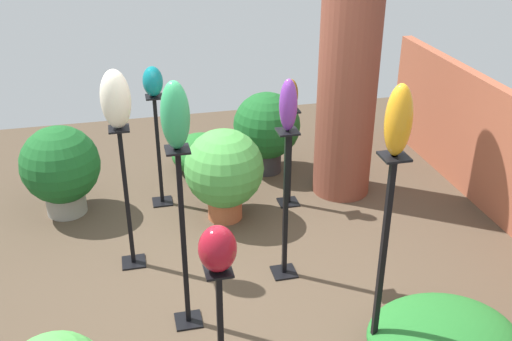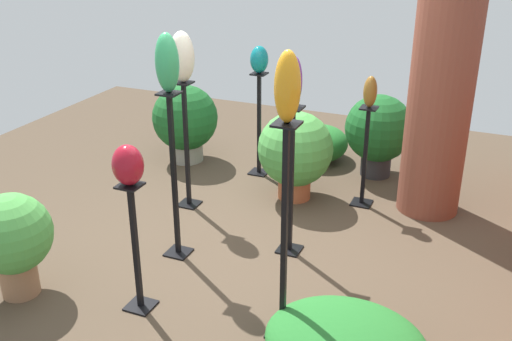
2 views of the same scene
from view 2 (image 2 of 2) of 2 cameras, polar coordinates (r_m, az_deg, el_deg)
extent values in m
plane|color=#4C3D2D|center=(5.29, -2.51, -7.33)|extent=(8.00, 8.00, 0.00)
cylinder|color=brown|center=(5.75, 17.25, 7.53)|extent=(0.59, 0.59, 2.46)
cube|color=black|center=(5.25, 3.19, -7.50)|extent=(0.20, 0.20, 0.01)
cube|color=black|center=(4.95, 3.36, -1.12)|extent=(0.04, 0.04, 1.30)
cube|color=black|center=(4.72, 3.54, 6.00)|extent=(0.16, 0.16, 0.02)
cube|color=black|center=(6.73, 0.29, -0.16)|extent=(0.20, 0.20, 0.01)
cube|color=black|center=(6.53, 0.30, 4.39)|extent=(0.04, 0.04, 1.15)
cube|color=black|center=(6.36, 0.31, 9.21)|extent=(0.16, 0.16, 0.02)
cube|color=black|center=(6.13, 10.01, -3.05)|extent=(0.20, 0.20, 0.01)
cube|color=black|center=(5.93, 10.35, 1.27)|extent=(0.04, 0.04, 1.01)
cube|color=black|center=(5.76, 10.71, 5.87)|extent=(0.16, 0.16, 0.02)
cube|color=black|center=(4.65, -10.90, -12.52)|extent=(0.20, 0.20, 0.01)
cube|color=black|center=(4.38, -11.39, -7.28)|extent=(0.04, 0.04, 1.00)
cube|color=black|center=(4.16, -11.93, -1.41)|extent=(0.16, 0.16, 0.01)
cube|color=black|center=(6.05, -6.36, -3.17)|extent=(0.20, 0.20, 0.01)
cube|color=black|center=(5.80, -6.64, 2.34)|extent=(0.04, 0.04, 1.26)
cube|color=black|center=(5.61, -6.94, 8.30)|extent=(0.16, 0.16, 0.02)
cube|color=black|center=(5.25, -7.39, -7.73)|extent=(0.20, 0.20, 0.01)
cube|color=black|center=(4.92, -7.81, -0.66)|extent=(0.04, 0.04, 1.43)
cube|color=black|center=(4.68, -8.29, 7.29)|extent=(0.16, 0.16, 0.02)
cube|color=black|center=(4.33, 2.51, -15.15)|extent=(0.20, 0.20, 0.01)
cube|color=black|center=(3.90, 2.71, -6.29)|extent=(0.04, 0.04, 1.55)
cube|color=black|center=(3.58, 2.94, 4.45)|extent=(0.16, 0.16, 0.02)
ellipsoid|color=#6B2D8C|center=(4.66, 3.61, 8.45)|extent=(0.14, 0.14, 0.40)
ellipsoid|color=#0F727A|center=(6.33, 0.31, 10.52)|extent=(0.21, 0.19, 0.29)
ellipsoid|color=brown|center=(5.71, 10.83, 7.38)|extent=(0.14, 0.13, 0.30)
ellipsoid|color=maroon|center=(4.10, -12.11, 0.51)|extent=(0.21, 0.22, 0.29)
ellipsoid|color=beige|center=(5.55, -7.06, 10.70)|extent=(0.21, 0.23, 0.47)
ellipsoid|color=#2D9356|center=(4.62, -8.46, 10.11)|extent=(0.17, 0.19, 0.46)
ellipsoid|color=orange|center=(3.51, 3.02, 7.95)|extent=(0.16, 0.16, 0.44)
cylinder|color=#2D2D33|center=(6.78, 11.32, 0.54)|extent=(0.33, 0.33, 0.24)
sphere|color=#195923|center=(6.62, 11.61, 3.96)|extent=(0.73, 0.73, 0.73)
cylinder|color=gray|center=(7.10, -6.61, 1.79)|extent=(0.38, 0.38, 0.20)
sphere|color=#195923|center=(6.96, -6.78, 5.02)|extent=(0.76, 0.76, 0.76)
cylinder|color=#936B4C|center=(4.99, -21.61, -9.51)|extent=(0.28, 0.28, 0.27)
sphere|color=#479942|center=(4.80, -22.30, -5.56)|extent=(0.61, 0.61, 0.61)
cylinder|color=#B25B38|center=(6.14, 3.67, -1.64)|extent=(0.33, 0.33, 0.21)
sphere|color=#479942|center=(5.97, 3.77, 2.07)|extent=(0.75, 0.75, 0.75)
ellipsoid|color=#236B28|center=(7.06, 6.07, 2.59)|extent=(0.73, 0.66, 0.41)
camera|label=1|loc=(2.69, -65.42, 17.85)|focal=42.00mm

